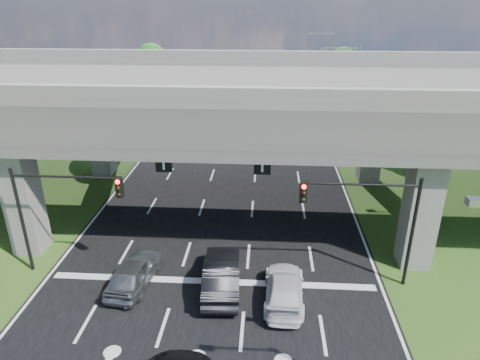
# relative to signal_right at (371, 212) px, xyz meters

# --- Properties ---
(ground) EXTENTS (160.00, 160.00, 0.00)m
(ground) POSITION_rel_signal_right_xyz_m (-7.82, -3.94, -4.19)
(ground) COLOR #274B18
(ground) RESTS_ON ground
(road) EXTENTS (18.00, 120.00, 0.03)m
(road) POSITION_rel_signal_right_xyz_m (-7.82, 6.06, -4.17)
(road) COLOR black
(road) RESTS_ON ground
(overpass) EXTENTS (80.00, 15.00, 10.00)m
(overpass) POSITION_rel_signal_right_xyz_m (-7.82, 8.06, 3.73)
(overpass) COLOR #34312F
(overpass) RESTS_ON ground
(warehouse) EXTENTS (20.00, 10.00, 4.00)m
(warehouse) POSITION_rel_signal_right_xyz_m (-33.82, 31.06, -2.19)
(warehouse) COLOR #9E9E99
(warehouse) RESTS_ON ground
(signal_right) EXTENTS (5.76, 0.54, 6.00)m
(signal_right) POSITION_rel_signal_right_xyz_m (0.00, 0.00, 0.00)
(signal_right) COLOR black
(signal_right) RESTS_ON ground
(signal_left) EXTENTS (5.76, 0.54, 6.00)m
(signal_left) POSITION_rel_signal_right_xyz_m (-15.65, 0.00, 0.00)
(signal_left) COLOR black
(signal_left) RESTS_ON ground
(streetlight_far) EXTENTS (3.38, 0.25, 10.00)m
(streetlight_far) POSITION_rel_signal_right_xyz_m (2.27, 20.06, 1.66)
(streetlight_far) COLOR gray
(streetlight_far) RESTS_ON ground
(streetlight_beyond) EXTENTS (3.38, 0.25, 10.00)m
(streetlight_beyond) POSITION_rel_signal_right_xyz_m (2.27, 36.06, 1.66)
(streetlight_beyond) COLOR gray
(streetlight_beyond) RESTS_ON ground
(tree_left_near) EXTENTS (4.50, 4.50, 7.80)m
(tree_left_near) POSITION_rel_signal_right_xyz_m (-21.78, 22.06, 0.63)
(tree_left_near) COLOR black
(tree_left_near) RESTS_ON ground
(tree_left_mid) EXTENTS (3.91, 3.90, 6.76)m
(tree_left_mid) POSITION_rel_signal_right_xyz_m (-24.78, 30.06, -0.01)
(tree_left_mid) COLOR black
(tree_left_mid) RESTS_ON ground
(tree_left_far) EXTENTS (4.80, 4.80, 8.32)m
(tree_left_far) POSITION_rel_signal_right_xyz_m (-20.78, 38.06, 0.95)
(tree_left_far) COLOR black
(tree_left_far) RESTS_ON ground
(tree_right_near) EXTENTS (4.20, 4.20, 7.28)m
(tree_right_near) POSITION_rel_signal_right_xyz_m (5.22, 24.06, 0.31)
(tree_right_near) COLOR black
(tree_right_near) RESTS_ON ground
(tree_right_mid) EXTENTS (3.91, 3.90, 6.76)m
(tree_right_mid) POSITION_rel_signal_right_xyz_m (8.22, 32.06, -0.01)
(tree_right_mid) COLOR black
(tree_right_mid) RESTS_ON ground
(tree_right_far) EXTENTS (4.50, 4.50, 7.80)m
(tree_right_far) POSITION_rel_signal_right_xyz_m (4.22, 40.06, 0.63)
(tree_right_far) COLOR black
(tree_right_far) RESTS_ON ground
(car_silver) EXTENTS (2.27, 4.57, 1.50)m
(car_silver) POSITION_rel_signal_right_xyz_m (-11.77, -0.94, -3.41)
(car_silver) COLOR #929599
(car_silver) RESTS_ON road
(car_dark) EXTENTS (2.11, 5.21, 1.68)m
(car_dark) POSITION_rel_signal_right_xyz_m (-7.24, -0.94, -3.32)
(car_dark) COLOR black
(car_dark) RESTS_ON road
(car_white) EXTENTS (2.04, 4.71, 1.35)m
(car_white) POSITION_rel_signal_right_xyz_m (-4.10, -1.68, -3.48)
(car_white) COLOR silver
(car_white) RESTS_ON road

